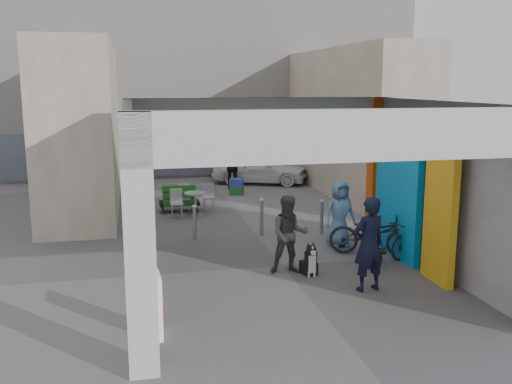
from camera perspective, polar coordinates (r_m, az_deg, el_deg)
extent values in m
plane|color=#5A5A60|center=(12.29, 2.65, -7.39)|extent=(90.00, 90.00, 0.00)
cube|color=#BBBBB7|center=(7.56, -11.54, -5.46)|extent=(0.40, 0.40, 3.50)
cube|color=#BBBBB7|center=(13.43, -12.02, 1.64)|extent=(0.40, 0.40, 3.50)
cube|color=#CE480C|center=(14.73, 12.02, 2.44)|extent=(0.40, 0.40, 3.50)
plane|color=beige|center=(10.47, -11.85, -0.91)|extent=(0.00, 6.40, 6.40)
plane|color=#9D9DA2|center=(12.10, 17.85, 0.36)|extent=(0.00, 6.40, 6.40)
cube|color=#0C85CC|center=(13.06, 14.00, -0.26)|extent=(0.15, 2.00, 2.80)
cube|color=gold|center=(11.51, 17.95, -1.94)|extent=(0.15, 1.00, 2.80)
plane|color=beige|center=(10.71, 4.22, 8.98)|extent=(6.40, 6.40, 0.00)
cube|color=#BBBBB7|center=(13.68, 0.52, 7.94)|extent=(6.40, 0.30, 0.70)
cube|color=#BBBBB7|center=(7.86, 10.56, 5.61)|extent=(6.40, 0.30, 0.70)
cube|color=silver|center=(13.84, 0.36, 7.77)|extent=(4.20, 0.05, 0.55)
cube|color=silver|center=(25.45, -5.62, 11.15)|extent=(18.00, 4.00, 8.00)
cube|color=#515966|center=(23.59, -4.89, 3.89)|extent=(16.20, 0.06, 1.80)
cube|color=white|center=(23.27, -9.90, 8.12)|extent=(2.60, 0.06, 0.50)
cube|color=red|center=(23.69, -1.32, 8.32)|extent=(2.20, 0.06, 0.50)
cube|color=#C2B4A0|center=(18.87, -16.87, 6.30)|extent=(2.00, 9.00, 5.00)
cube|color=#C2B4A0|center=(20.27, 9.57, 6.90)|extent=(2.00, 9.00, 5.00)
cylinder|color=gray|center=(14.27, -6.14, -3.08)|extent=(0.09, 0.09, 0.85)
cylinder|color=gray|center=(14.55, 0.57, -2.57)|extent=(0.09, 0.09, 0.93)
cylinder|color=gray|center=(14.80, 6.59, -2.54)|extent=(0.09, 0.09, 0.87)
cube|color=silver|center=(9.03, -9.76, -11.05)|extent=(0.11, 0.55, 1.00)
cube|color=red|center=(9.01, -9.51, -10.74)|extent=(0.06, 0.39, 0.40)
cube|color=silver|center=(13.01, -10.67, -4.24)|extent=(0.19, 0.56, 1.00)
cube|color=red|center=(13.00, -10.50, -4.02)|extent=(0.11, 0.39, 0.40)
cylinder|color=#B1B1B6|center=(16.85, -6.08, -1.23)|extent=(0.06, 0.06, 0.67)
cylinder|color=#B1B1B6|center=(16.92, -6.06, -2.31)|extent=(0.41, 0.41, 0.02)
cylinder|color=#B1B1B6|center=(16.78, -6.11, -0.11)|extent=(0.65, 0.65, 0.05)
cube|color=#B1B1B6|center=(16.64, -7.91, -1.87)|extent=(0.35, 0.35, 0.42)
cube|color=#B1B1B6|center=(16.72, -8.00, -0.36)|extent=(0.35, 0.05, 0.42)
cube|color=#B1B1B6|center=(17.38, -4.72, -1.26)|extent=(0.35, 0.35, 0.42)
cube|color=#B1B1B6|center=(17.46, -4.82, 0.18)|extent=(0.35, 0.05, 0.42)
cube|color=#B1B1B6|center=(17.39, -7.20, -1.30)|extent=(0.35, 0.35, 0.42)
cube|color=#B1B1B6|center=(17.47, -7.28, 0.14)|extent=(0.35, 0.05, 0.42)
cube|color=black|center=(17.53, -7.66, -1.41)|extent=(1.20, 0.60, 0.30)
cube|color=#175318|center=(17.35, -7.63, -1.03)|extent=(1.00, 0.35, 0.18)
cube|color=#175318|center=(17.46, -7.69, -0.29)|extent=(1.00, 0.35, 0.18)
cube|color=#175318|center=(17.57, -7.74, 0.44)|extent=(1.00, 0.35, 0.18)
cube|color=#175318|center=(19.93, -1.95, 0.14)|extent=(0.55, 0.49, 0.28)
cube|color=#293996|center=(19.88, -1.96, 0.93)|extent=(0.55, 0.49, 0.28)
cube|color=black|center=(11.81, 5.27, -7.54)|extent=(0.26, 0.34, 0.26)
cube|color=black|center=(11.62, 5.50, -6.85)|extent=(0.20, 0.17, 0.38)
cube|color=silver|center=(11.55, 5.64, -7.19)|extent=(0.16, 0.03, 0.36)
cylinder|color=silver|center=(11.59, 5.32, -7.79)|extent=(0.05, 0.05, 0.30)
cylinder|color=silver|center=(11.62, 5.87, -7.74)|extent=(0.05, 0.05, 0.30)
sphere|color=black|center=(11.53, 5.55, -5.77)|extent=(0.20, 0.20, 0.20)
cube|color=silver|center=(11.44, 5.71, -6.02)|extent=(0.09, 0.13, 0.06)
cone|color=black|center=(11.53, 5.24, -5.27)|extent=(0.07, 0.07, 0.09)
cone|color=black|center=(11.56, 5.75, -5.24)|extent=(0.07, 0.07, 0.09)
imported|color=black|center=(10.84, 11.22, -5.12)|extent=(0.73, 0.56, 1.80)
imported|color=#3D3D3F|center=(11.65, 3.37, -4.26)|extent=(0.86, 0.71, 1.62)
imported|color=#557DA6|center=(13.68, 8.37, -2.14)|extent=(0.84, 0.61, 1.59)
imported|color=black|center=(20.89, -2.34, 2.47)|extent=(1.02, 0.69, 1.60)
imported|color=black|center=(13.14, 11.53, -4.10)|extent=(2.02, 1.44, 1.01)
imported|color=black|center=(12.54, 12.85, -5.12)|extent=(1.55, 0.95, 0.90)
imported|color=white|center=(22.07, 0.38, 2.45)|extent=(3.91, 2.73, 1.23)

